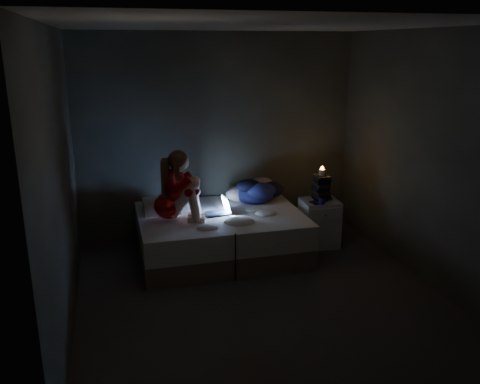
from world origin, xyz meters
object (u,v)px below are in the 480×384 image
object	(u,v)px
nightstand	(319,223)
candle	(322,174)
laptop	(216,205)
woman	(167,186)
phone	(315,203)
bed	(221,234)

from	to	relation	value
nightstand	candle	bearing A→B (deg)	64.91
laptop	candle	bearing A→B (deg)	-8.96
woman	nightstand	distance (m)	1.98
woman	laptop	xyz separation A→B (m)	(0.57, 0.07, -0.30)
woman	nightstand	xyz separation A→B (m)	(1.88, 0.06, -0.63)
candle	phone	bearing A→B (deg)	-135.63
nightstand	candle	distance (m)	0.63
laptop	bed	bearing A→B (deg)	4.61
woman	phone	xyz separation A→B (m)	(1.76, -0.04, -0.33)
bed	candle	distance (m)	1.44
bed	phone	bearing A→B (deg)	-6.13
bed	nightstand	xyz separation A→B (m)	(1.26, -0.03, 0.03)
bed	phone	size ratio (longest dim) A/B	13.59
woman	bed	bearing A→B (deg)	19.19
laptop	woman	bearing A→B (deg)	177.25
phone	bed	bearing A→B (deg)	162.09
laptop	candle	xyz separation A→B (m)	(1.33, 0.02, 0.29)
nightstand	bed	bearing A→B (deg)	-177.68
bed	woman	distance (m)	0.91
bed	laptop	distance (m)	0.37
woman	phone	bearing A→B (deg)	10.16
candle	bed	bearing A→B (deg)	-179.61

